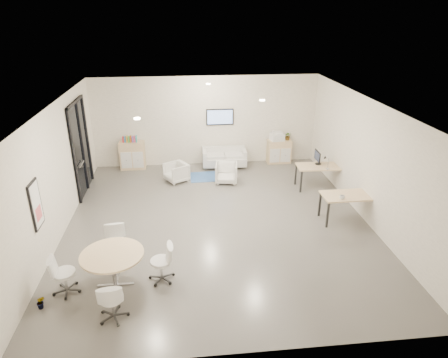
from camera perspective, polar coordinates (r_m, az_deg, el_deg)
name	(u,v)px	position (r m, az deg, el deg)	size (l,w,h in m)	color
room_shell	(217,167)	(10.19, -0.94, 1.72)	(9.60, 10.60, 4.80)	#585551
glass_door	(81,145)	(12.93, -19.80, 4.59)	(0.09, 1.90, 2.85)	black
artwork	(36,205)	(9.25, -25.27, -3.36)	(0.05, 0.54, 1.04)	black
wall_tv	(220,117)	(14.42, -0.59, 8.85)	(0.98, 0.06, 0.58)	black
ceiling_spots	(206,99)	(10.52, -2.53, 11.38)	(3.14, 4.14, 0.03)	#FFEAC6
sideboard_left	(133,155)	(14.63, -12.93, 3.31)	(0.88, 0.45, 0.99)	tan
sideboard_right	(279,151)	(14.98, 7.85, 3.92)	(0.87, 0.42, 0.87)	tan
books	(130,139)	(14.45, -13.31, 5.56)	(0.51, 0.14, 0.22)	red
printer	(277,136)	(14.78, 7.60, 6.07)	(0.52, 0.45, 0.33)	white
loveseat	(224,158)	(14.52, 0.03, 3.03)	(1.60, 0.84, 0.59)	silver
blue_rug	(210,176)	(13.72, -2.02, 0.37)	(1.36, 0.91, 0.01)	#2C4887
armchair_left	(176,171)	(13.33, -6.84, 1.08)	(0.67, 0.63, 0.69)	silver
armchair_right	(226,172)	(13.15, 0.34, 1.01)	(0.70, 0.65, 0.72)	silver
desk_rear	(319,168)	(13.00, 13.47, 1.53)	(1.46, 0.79, 0.74)	tan
desk_front	(350,197)	(11.17, 17.49, -2.51)	(1.48, 0.75, 0.77)	tan
monitor	(318,157)	(13.01, 13.22, 3.04)	(0.20, 0.50, 0.44)	black
round_table	(112,257)	(8.53, -15.67, -10.71)	(1.28, 1.28, 0.78)	tan
meeting_chairs	(114,269)	(8.69, -15.47, -12.29)	(2.55, 2.55, 0.82)	white
plant_cabinet	(288,137)	(14.87, 9.12, 5.97)	(0.28, 0.31, 0.24)	#3F7F3F
plant_floor	(41,306)	(8.80, -24.63, -16.11)	(0.16, 0.29, 0.13)	#3F7F3F
cup	(342,197)	(10.80, 16.53, -2.46)	(0.13, 0.10, 0.13)	white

